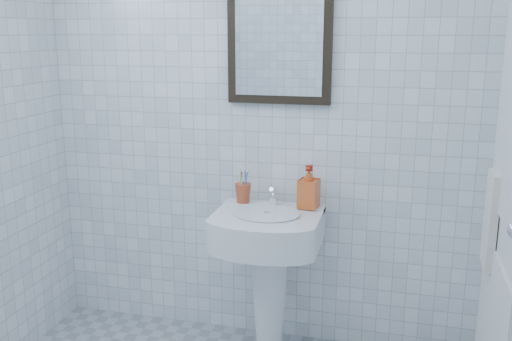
# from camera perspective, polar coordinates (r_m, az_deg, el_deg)

# --- Properties ---
(wall_back) EXTENTS (2.20, 0.02, 2.50)m
(wall_back) POSITION_cam_1_polar(r_m,az_deg,el_deg) (2.81, 0.27, 7.02)
(wall_back) COLOR white
(wall_back) RESTS_ON ground
(washbasin) EXTENTS (0.50, 0.36, 0.76)m
(washbasin) POSITION_cam_1_polar(r_m,az_deg,el_deg) (2.77, 1.27, -8.87)
(washbasin) COLOR white
(washbasin) RESTS_ON ground
(faucet) EXTENTS (0.04, 0.09, 0.10)m
(faucet) POSITION_cam_1_polar(r_m,az_deg,el_deg) (2.76, 1.73, -2.70)
(faucet) COLOR white
(faucet) RESTS_ON washbasin
(toothbrush_cup) EXTENTS (0.10, 0.10, 0.10)m
(toothbrush_cup) POSITION_cam_1_polar(r_m,az_deg,el_deg) (2.80, -1.31, -2.27)
(toothbrush_cup) COLOR #B54527
(toothbrush_cup) RESTS_ON washbasin
(soap_dispenser) EXTENTS (0.10, 0.11, 0.20)m
(soap_dispenser) POSITION_cam_1_polar(r_m,az_deg,el_deg) (2.72, 5.30, -1.63)
(soap_dispenser) COLOR red
(soap_dispenser) RESTS_ON washbasin
(wall_mirror) EXTENTS (0.50, 0.04, 0.62)m
(wall_mirror) POSITION_cam_1_polar(r_m,az_deg,el_deg) (2.75, 2.34, 13.12)
(wall_mirror) COLOR black
(wall_mirror) RESTS_ON wall_back
(towel_ring) EXTENTS (0.01, 0.18, 0.18)m
(towel_ring) POSITION_cam_1_polar(r_m,az_deg,el_deg) (2.34, 23.28, -0.47)
(towel_ring) COLOR white
(towel_ring) RESTS_ON wall_right
(hand_towel) EXTENTS (0.03, 0.16, 0.38)m
(hand_towel) POSITION_cam_1_polar(r_m,az_deg,el_deg) (2.39, 22.40, -4.64)
(hand_towel) COLOR white
(hand_towel) RESTS_ON towel_ring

